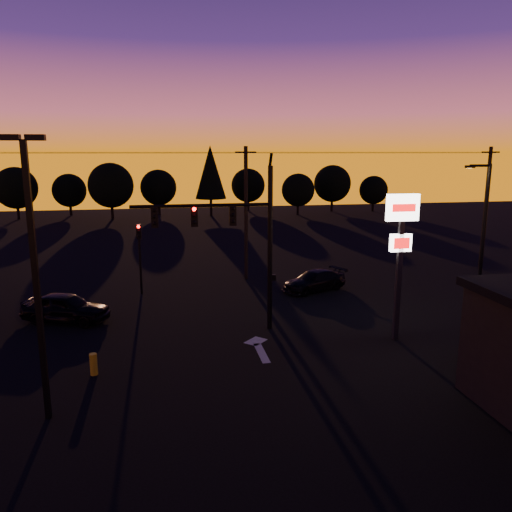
{
  "coord_description": "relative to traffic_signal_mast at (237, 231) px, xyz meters",
  "views": [
    {
      "loc": [
        -3.52,
        -19.09,
        8.64
      ],
      "look_at": [
        1.0,
        5.0,
        3.5
      ],
      "focal_mm": 35.0,
      "sensor_mm": 36.0,
      "label": 1
    }
  ],
  "objects": [
    {
      "name": "utility_pole_1",
      "position": [
        2.1,
        10.01,
        -0.34
      ],
      "size": [
        1.4,
        0.26,
        9.0
      ],
      "color": "black",
      "rests_on": "ground"
    },
    {
      "name": "tree_8",
      "position": [
        27.1,
        46.01,
        -1.82
      ],
      "size": [
        4.12,
        4.12,
        5.19
      ],
      "color": "black",
      "rests_on": "ground"
    },
    {
      "name": "tree_0",
      "position": [
        -21.9,
        46.01,
        -0.88
      ],
      "size": [
        5.36,
        5.36,
        6.74
      ],
      "color": "black",
      "rests_on": "ground"
    },
    {
      "name": "parking_lot_light",
      "position": [
        -7.4,
        -6.99,
        0.33
      ],
      "size": [
        1.25,
        0.3,
        9.14
      ],
      "color": "black",
      "rests_on": "ground"
    },
    {
      "name": "tree_4",
      "position": [
        3.1,
        45.01,
        0.99
      ],
      "size": [
        4.18,
        4.18,
        9.5
      ],
      "color": "black",
      "rests_on": "ground"
    },
    {
      "name": "tree_3",
      "position": [
        -3.9,
        48.01,
        -1.19
      ],
      "size": [
        4.95,
        4.95,
        6.22
      ],
      "color": "black",
      "rests_on": "ground"
    },
    {
      "name": "tree_7",
      "position": [
        21.1,
        47.01,
        -0.88
      ],
      "size": [
        5.36,
        5.36,
        6.74
      ],
      "color": "black",
      "rests_on": "ground"
    },
    {
      "name": "tree_6",
      "position": [
        15.1,
        44.01,
        -1.5
      ],
      "size": [
        4.54,
        4.54,
        5.71
      ],
      "color": "black",
      "rests_on": "ground"
    },
    {
      "name": "traffic_signal_mast",
      "position": [
        0.0,
        0.0,
        0.0
      ],
      "size": [
        6.79,
        0.52,
        8.58
      ],
      "color": "black",
      "rests_on": "ground"
    },
    {
      "name": "lane_arrow",
      "position": [
        0.6,
        -2.33,
        -4.93
      ],
      "size": [
        1.2,
        3.1,
        0.01
      ],
      "color": "beige",
      "rests_on": "ground"
    },
    {
      "name": "bollard",
      "position": [
        -6.33,
        -3.89,
        -4.5
      ],
      "size": [
        0.29,
        0.29,
        0.88
      ],
      "primitive_type": "cylinder",
      "color": "#B6A113",
      "rests_on": "ground"
    },
    {
      "name": "pylon_sign",
      "position": [
        7.1,
        -2.49,
        -0.02
      ],
      "size": [
        1.5,
        0.28,
        6.8
      ],
      "color": "black",
      "rests_on": "ground"
    },
    {
      "name": "car_left",
      "position": [
        -8.54,
        2.94,
        -4.18
      ],
      "size": [
        4.8,
        3.26,
        1.52
      ],
      "primitive_type": "imported",
      "rotation": [
        0.0,
        0.0,
        1.21
      ],
      "color": "black",
      "rests_on": "ground"
    },
    {
      "name": "tree_5",
      "position": [
        9.1,
        50.01,
        -1.19
      ],
      "size": [
        4.95,
        4.95,
        6.22
      ],
      "color": "black",
      "rests_on": "ground"
    },
    {
      "name": "power_wires",
      "position": [
        2.1,
        10.01,
        3.63
      ],
      "size": [
        36.0,
        1.22,
        0.07
      ],
      "color": "black",
      "rests_on": "ground"
    },
    {
      "name": "tree_2",
      "position": [
        -9.9,
        44.01,
        -0.57
      ],
      "size": [
        5.77,
        5.78,
        7.26
      ],
      "color": "black",
      "rests_on": "ground"
    },
    {
      "name": "ground",
      "position": [
        0.1,
        -3.99,
        -4.94
      ],
      "size": [
        120.0,
        120.0,
        0.0
      ],
      "primitive_type": "plane",
      "color": "black",
      "rests_on": "ground"
    },
    {
      "name": "car_right",
      "position": [
        5.85,
        6.27,
        -4.3
      ],
      "size": [
        4.71,
        3.36,
        1.27
      ],
      "primitive_type": "imported",
      "rotation": [
        0.0,
        0.0,
        -1.16
      ],
      "color": "black",
      "rests_on": "ground"
    },
    {
      "name": "secondary_signal",
      "position": [
        -4.9,
        7.49,
        -2.07
      ],
      "size": [
        0.3,
        0.31,
        4.35
      ],
      "color": "black",
      "rests_on": "ground"
    },
    {
      "name": "streetlight",
      "position": [
        14.01,
        1.51,
        -0.52
      ],
      "size": [
        1.55,
        0.35,
        8.0
      ],
      "color": "black",
      "rests_on": "ground"
    },
    {
      "name": "utility_pole_2",
      "position": [
        20.1,
        10.01,
        -0.34
      ],
      "size": [
        1.4,
        0.26,
        9.0
      ],
      "color": "black",
      "rests_on": "ground"
    },
    {
      "name": "tree_1",
      "position": [
        -15.9,
        49.01,
        -1.5
      ],
      "size": [
        4.54,
        4.54,
        5.71
      ],
      "color": "black",
      "rests_on": "ground"
    }
  ]
}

